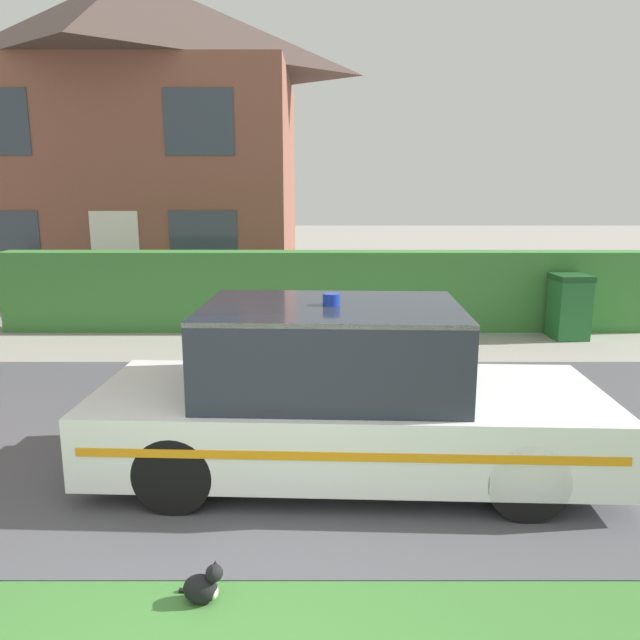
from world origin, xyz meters
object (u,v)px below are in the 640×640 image
house_left (138,135)px  police_car (342,396)px  cat (203,586)px  wheelie_bin (569,306)px

house_left → police_car: bearing=-66.1°
house_left → cat: bearing=-73.3°
wheelie_bin → police_car: bearing=-131.1°
police_car → house_left: house_left is taller
police_car → wheelie_bin: (4.11, 5.24, -0.18)m
police_car → house_left: size_ratio=0.59×
police_car → house_left: bearing=116.3°
house_left → wheelie_bin: house_left is taller
cat → wheelie_bin: (5.05, 7.08, 0.45)m
cat → wheelie_bin: wheelie_bin is taller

